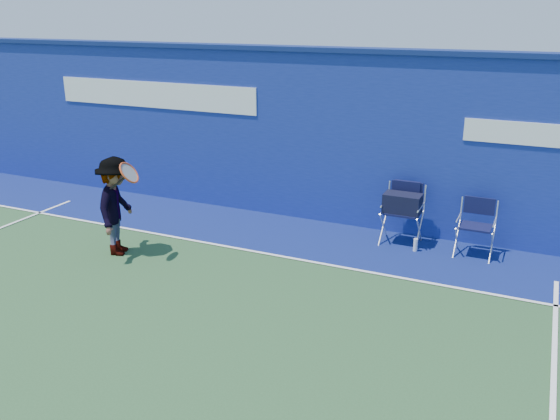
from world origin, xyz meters
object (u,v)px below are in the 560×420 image
at_px(directors_chair_left, 402,219).
at_px(tennis_player, 116,206).
at_px(directors_chair_right, 474,239).
at_px(water_bottle, 415,245).

bearing_deg(directors_chair_left, tennis_player, -150.31).
bearing_deg(directors_chair_left, directors_chair_right, -2.17).
relative_size(directors_chair_right, water_bottle, 4.11).
height_order(directors_chair_right, water_bottle, directors_chair_right).
xyz_separation_m(directors_chair_left, directors_chair_right, (1.17, -0.04, -0.15)).
height_order(water_bottle, tennis_player, tennis_player).
height_order(directors_chair_left, directors_chair_right, directors_chair_left).
xyz_separation_m(directors_chair_left, water_bottle, (0.30, -0.26, -0.32)).
relative_size(directors_chair_left, tennis_player, 0.64).
relative_size(directors_chair_left, water_bottle, 4.61).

